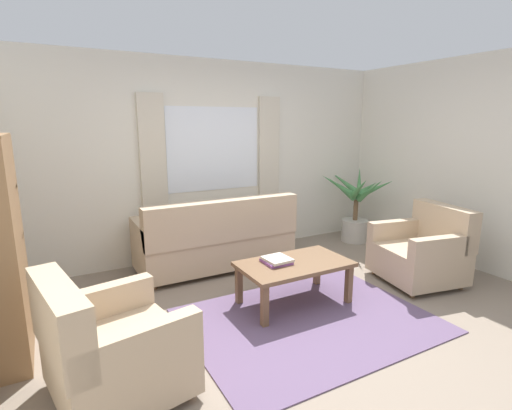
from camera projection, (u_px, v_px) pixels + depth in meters
The scene contains 12 objects.
ground_plane at pixel (309, 321), 3.57m from camera, with size 6.24×6.24×0.00m, color gray.
wall_back at pixel (213, 160), 5.24m from camera, with size 5.32×0.12×2.60m, color silver.
wall_right at pixel (496, 166), 4.54m from camera, with size 0.12×4.40×2.60m, color silver.
window_with_curtains at pixel (215, 149), 5.13m from camera, with size 1.98×0.07×1.40m.
area_rug at pixel (309, 320), 3.57m from camera, with size 2.20×1.68×0.01m, color #604C6B.
couch at pixel (217, 240), 4.78m from camera, with size 1.90×0.82×0.92m.
armchair_left at pixel (109, 349), 2.52m from camera, with size 0.96×0.98×0.88m.
armchair_right at pixel (422, 251), 4.41m from camera, with size 0.96×0.98×0.88m.
coffee_table at pixel (294, 268), 3.85m from camera, with size 1.10×0.64×0.44m.
book_stack_on_table at pixel (277, 260), 3.81m from camera, with size 0.26×0.27×0.05m.
potted_plant at pixel (355, 210), 5.88m from camera, with size 1.01×1.20×1.13m.
bookshelf at pixel (5, 256), 2.99m from camera, with size 0.30×0.94×1.72m.
Camera 1 is at (-2.00, -2.63, 1.81)m, focal length 27.07 mm.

